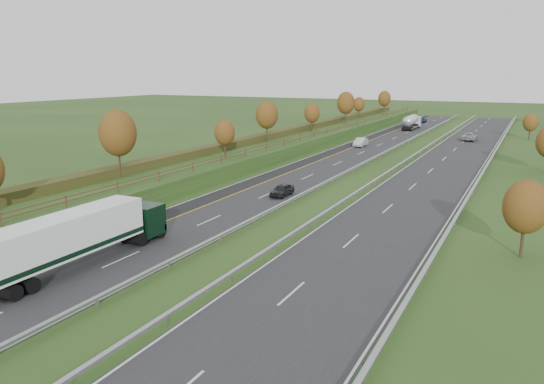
{
  "coord_description": "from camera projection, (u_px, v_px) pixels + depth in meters",
  "views": [
    {
      "loc": [
        28.09,
        -17.58,
        13.7
      ],
      "look_at": [
        5.41,
        27.99,
        2.2
      ],
      "focal_mm": 35.0,
      "sensor_mm": 36.0,
      "label": 1
    }
  ],
  "objects": [
    {
      "name": "near_carriageway",
      "position": [
        332.0,
        162.0,
        82.97
      ],
      "size": [
        10.5,
        200.0,
        0.04
      ],
      "primitive_type": "cube",
      "color": "#242427",
      "rests_on": "ground"
    },
    {
      "name": "lane_markings",
      "position": [
        372.0,
        165.0,
        80.07
      ],
      "size": [
        26.75,
        200.0,
        0.01
      ],
      "color": "silver",
      "rests_on": "near_carriageway"
    },
    {
      "name": "hard_shoulder",
      "position": [
        310.0,
        160.0,
        84.6
      ],
      "size": [
        3.0,
        200.0,
        0.04
      ],
      "primitive_type": "cube",
      "color": "black",
      "rests_on": "ground"
    },
    {
      "name": "road_tanker",
      "position": [
        412.0,
        122.0,
        130.6
      ],
      "size": [
        2.4,
        11.22,
        3.46
      ],
      "color": "silver",
      "rests_on": "near_carriageway"
    },
    {
      "name": "median_barrier_near",
      "position": [
        368.0,
        161.0,
        80.36
      ],
      "size": [
        0.32,
        200.0,
        0.71
      ],
      "color": "#92949A",
      "rests_on": "ground"
    },
    {
      "name": "car_oncoming",
      "position": [
        470.0,
        137.0,
        108.74
      ],
      "size": [
        2.87,
        5.89,
        1.61
      ],
      "primitive_type": "imported",
      "rotation": [
        0.0,
        0.0,
        3.17
      ],
      "color": "#9D9DA2",
      "rests_on": "far_carriageway"
    },
    {
      "name": "outer_barrier_far",
      "position": [
        485.0,
        170.0,
        73.14
      ],
      "size": [
        0.32,
        200.0,
        0.71
      ],
      "color": "#92949A",
      "rests_on": "ground"
    },
    {
      "name": "ground",
      "position": [
        373.0,
        171.0,
        75.13
      ],
      "size": [
        400.0,
        400.0,
        0.0
      ],
      "primitive_type": "plane",
      "color": "#244117",
      "rests_on": "ground"
    },
    {
      "name": "box_lorry",
      "position": [
        79.0,
        236.0,
        37.75
      ],
      "size": [
        2.58,
        16.28,
        4.06
      ],
      "color": "black",
      "rests_on": "near_carriageway"
    },
    {
      "name": "fence_left",
      "position": [
        282.0,
        142.0,
        85.71
      ],
      "size": [
        0.12,
        189.06,
        1.2
      ],
      "color": "#422B19",
      "rests_on": "embankment_left"
    },
    {
      "name": "trees_left",
      "position": [
        251.0,
        120.0,
        84.12
      ],
      "size": [
        6.64,
        164.3,
        7.66
      ],
      "color": "#2D2116",
      "rests_on": "embankment_left"
    },
    {
      "name": "hedge_left",
      "position": [
        248.0,
        140.0,
        88.93
      ],
      "size": [
        2.2,
        180.0,
        1.1
      ],
      "primitive_type": "cube",
      "color": "#313616",
      "rests_on": "embankment_left"
    },
    {
      "name": "car_dark_near",
      "position": [
        282.0,
        190.0,
        59.87
      ],
      "size": [
        1.68,
        4.02,
        1.36
      ],
      "primitive_type": "imported",
      "rotation": [
        0.0,
        0.0,
        -0.02
      ],
      "color": "black",
      "rests_on": "near_carriageway"
    },
    {
      "name": "median_barrier_far",
      "position": [
        401.0,
        163.0,
        78.14
      ],
      "size": [
        0.32,
        200.0,
        0.71
      ],
      "color": "#92949A",
      "rests_on": "ground"
    },
    {
      "name": "embankment_left",
      "position": [
        259.0,
        150.0,
        88.4
      ],
      "size": [
        12.0,
        200.0,
        2.0
      ],
      "primitive_type": "cube",
      "color": "#244117",
      "rests_on": "ground"
    },
    {
      "name": "car_small_far",
      "position": [
        421.0,
        120.0,
        147.22
      ],
      "size": [
        2.32,
        5.33,
        1.53
      ],
      "primitive_type": "imported",
      "rotation": [
        0.0,
        0.0,
        -0.03
      ],
      "color": "#152042",
      "rests_on": "near_carriageway"
    },
    {
      "name": "car_silver_mid",
      "position": [
        361.0,
        142.0,
        100.22
      ],
      "size": [
        1.85,
        4.97,
        1.62
      ],
      "primitive_type": "imported",
      "rotation": [
        0.0,
        0.0,
        0.03
      ],
      "color": "silver",
      "rests_on": "near_carriageway"
    },
    {
      "name": "far_carriageway",
      "position": [
        441.0,
        170.0,
        75.79
      ],
      "size": [
        10.5,
        200.0,
        0.04
      ],
      "primitive_type": "cube",
      "color": "#242427",
      "rests_on": "ground"
    }
  ]
}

